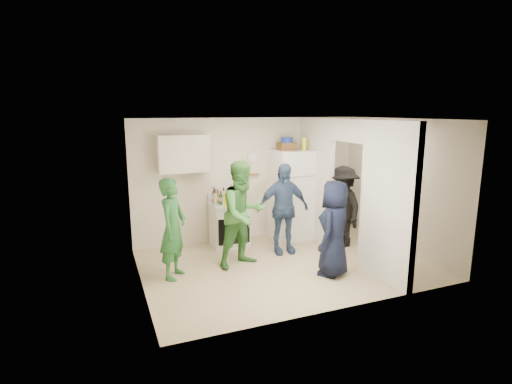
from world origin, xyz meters
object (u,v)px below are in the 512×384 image
Objects in this scene: blue_bowl at (287,140)px; person_denim at (283,209)px; person_green_left at (173,228)px; stove at (229,224)px; fridge at (291,195)px; person_nook at (343,206)px; yellow_cup_stack_top at (304,144)px; wicker_basket at (287,146)px; person_navy at (334,228)px; person_green_center at (243,214)px.

blue_bowl reaches higher than person_denim.
stove is at bearing -14.75° from person_green_left.
person_denim is (-0.55, -0.74, -0.08)m from fridge.
person_nook reaches higher than stove.
yellow_cup_stack_top is (1.57, -0.13, 1.55)m from stove.
person_green_left is (-2.66, -1.13, -0.11)m from fridge.
wicker_basket is 1.40× the size of yellow_cup_stack_top.
person_navy is (-0.14, -2.04, -1.15)m from wicker_basket.
yellow_cup_stack_top reaches higher than fridge.
stove is at bearing -179.08° from blue_bowl.
person_green_left is at bearing -157.01° from fridge.
stove is at bearing 141.15° from person_denim.
person_green_left is 0.89× the size of person_green_center.
wicker_basket is 1.41m from person_denim.
wicker_basket is at bearing 153.43° from fridge.
person_green_left is 1.02× the size of person_nook.
yellow_cup_stack_top reaches higher than person_nook.
yellow_cup_stack_top is at bearing -142.30° from person_navy.
fridge is 1.19× the size of person_navy.
yellow_cup_stack_top is at bearing -25.11° from blue_bowl.
blue_bowl reaches higher than stove.
person_denim is at bearing -114.69° from person_navy.
wicker_basket is 0.19× the size of person_green_center.
fridge is at bearing -135.22° from person_nook.
wicker_basket is (1.25, 0.02, 1.50)m from stove.
stove is at bearing -108.52° from person_nook.
person_green_center is 1.14× the size of person_nook.
fridge is 1.08m from yellow_cup_stack_top.
person_navy is 0.98× the size of person_nook.
fridge is at bearing 19.54° from person_green_center.
fridge reaches higher than person_navy.
person_green_center is 2.18m from person_nook.
person_navy is at bearing -35.19° from person_nook.
fridge is 1.02× the size of person_green_center.
person_green_left reaches higher than person_navy.
person_green_center is at bearing -80.02° from person_nook.
person_green_left is 2.15m from person_denim.
person_green_center is at bearing -150.26° from yellow_cup_stack_top.
person_green_center is (-1.45, -1.05, -0.02)m from fridge.
wicker_basket is 1.65m from person_nook.
blue_bowl is 0.36m from yellow_cup_stack_top.
wicker_basket is 0.13m from blue_bowl.
yellow_cup_stack_top is 0.16× the size of person_navy.
blue_bowl is 0.14× the size of person_denim.
person_navy is (-0.24, -1.99, -0.15)m from fridge.
yellow_cup_stack_top is at bearing 13.25° from person_green_center.
stove is at bearing -179.08° from wicker_basket.
fridge reaches higher than person_denim.
person_green_center is (-0.10, -1.08, 0.48)m from stove.
person_navy is at bearing -54.25° from person_green_center.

